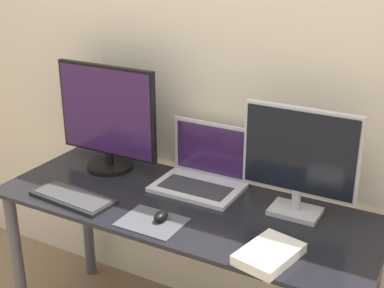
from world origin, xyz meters
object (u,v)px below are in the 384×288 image
Objects in this scene: keyboard at (73,197)px; book at (269,254)px; mouse at (161,216)px; monitor_right at (299,159)px; laptop at (203,171)px; monitor_left at (107,118)px.

keyboard is 0.89m from book.
mouse is 0.46m from book.
mouse is (-0.44, -0.32, -0.22)m from monitor_right.
monitor_right is 0.58m from mouse.
monitor_right reaches higher than book.
laptop reaches higher than keyboard.
book is at bearing -4.40° from mouse.
keyboard is (-0.86, -0.34, -0.23)m from monitor_right.
book is at bearing -40.59° from laptop.
keyboard is at bearing 179.10° from book.
keyboard is 5.12× the size of mouse.
monitor_left reaches higher than monitor_right.
book is at bearing -20.38° from monitor_left.
monitor_left is at bearing -173.82° from laptop.
monitor_left is 0.92m from monitor_right.
monitor_right is 6.13× the size of mouse.
laptop reaches higher than mouse.
laptop is (0.48, 0.05, -0.19)m from monitor_left.
monitor_right is 1.73× the size of book.
laptop is 0.98× the size of keyboard.
monitor_right reaches higher than mouse.
book is at bearing -85.85° from monitor_right.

